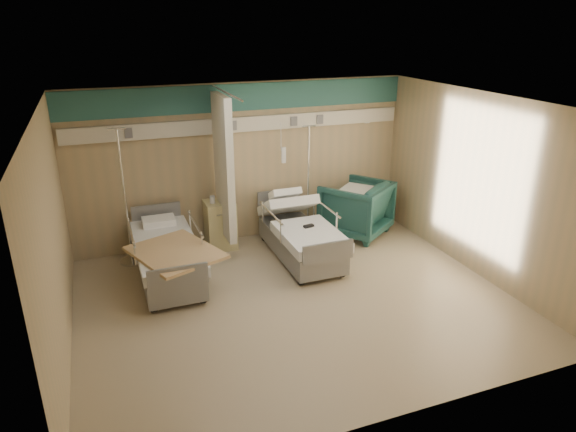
% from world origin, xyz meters
% --- Properties ---
extents(ground, '(6.00, 5.00, 0.00)m').
position_xyz_m(ground, '(0.00, 0.00, 0.00)').
color(ground, tan).
rests_on(ground, ground).
extents(room_walls, '(6.04, 5.04, 2.82)m').
position_xyz_m(room_walls, '(-0.03, 0.25, 1.86)').
color(room_walls, tan).
rests_on(room_walls, ground).
extents(bed_right, '(1.00, 2.16, 0.63)m').
position_xyz_m(bed_right, '(0.60, 1.30, 0.32)').
color(bed_right, white).
rests_on(bed_right, ground).
extents(bed_left, '(1.00, 2.16, 0.63)m').
position_xyz_m(bed_left, '(-1.60, 1.30, 0.32)').
color(bed_left, white).
rests_on(bed_left, ground).
extents(bedside_cabinet, '(0.50, 0.48, 0.85)m').
position_xyz_m(bedside_cabinet, '(-0.55, 2.20, 0.42)').
color(bedside_cabinet, '#CFC281').
rests_on(bedside_cabinet, ground).
extents(visitor_armchair, '(1.53, 1.53, 1.01)m').
position_xyz_m(visitor_armchair, '(1.95, 1.90, 0.51)').
color(visitor_armchair, '#1C4743').
rests_on(visitor_armchair, ground).
extents(waffle_blanket, '(0.74, 0.73, 0.06)m').
position_xyz_m(waffle_blanket, '(1.94, 1.92, 1.04)').
color(waffle_blanket, silver).
rests_on(waffle_blanket, visitor_armchair).
extents(iv_stand_right, '(0.37, 0.37, 2.05)m').
position_xyz_m(iv_stand_right, '(1.10, 2.19, 0.42)').
color(iv_stand_right, silver).
rests_on(iv_stand_right, ground).
extents(iv_stand_left, '(0.40, 0.40, 2.25)m').
position_xyz_m(iv_stand_left, '(-2.08, 2.14, 0.46)').
color(iv_stand_left, silver).
rests_on(iv_stand_left, ground).
extents(call_remote, '(0.18, 0.10, 0.04)m').
position_xyz_m(call_remote, '(0.65, 1.09, 0.65)').
color(call_remote, black).
rests_on(call_remote, bed_right).
extents(tan_blanket, '(1.42, 1.57, 0.04)m').
position_xyz_m(tan_blanket, '(-1.53, 0.84, 0.65)').
color(tan_blanket, tan).
rests_on(tan_blanket, bed_left).
extents(toiletry_bag, '(0.23, 0.19, 0.11)m').
position_xyz_m(toiletry_bag, '(-0.44, 2.16, 0.90)').
color(toiletry_bag, black).
rests_on(toiletry_bag, bedside_cabinet).
extents(white_cup, '(0.12, 0.12, 0.13)m').
position_xyz_m(white_cup, '(-0.67, 2.16, 0.91)').
color(white_cup, white).
rests_on(white_cup, bedside_cabinet).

